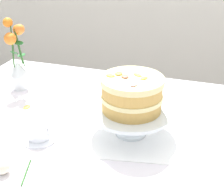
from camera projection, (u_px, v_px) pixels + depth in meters
name	position (u px, v px, depth m)	size (l,w,h in m)	color
dining_table	(98.00, 146.00, 1.26)	(1.40, 1.00, 0.74)	white
linen_napkin	(131.00, 133.00, 1.17)	(0.32, 0.32, 0.00)	white
cake_stand	(131.00, 114.00, 1.13)	(0.29, 0.29, 0.10)	silver
layer_cake	(132.00, 94.00, 1.10)	(0.21, 0.21, 0.12)	tan
flower_vase	(17.00, 60.00, 1.44)	(0.10, 0.10, 0.32)	silver
teacup	(39.00, 133.00, 1.12)	(0.12, 0.12, 0.07)	white
fallen_rose	(3.00, 167.00, 0.97)	(0.11, 0.11, 0.05)	#2D6028
loose_petal_0	(27.00, 107.00, 1.34)	(0.04, 0.02, 0.01)	yellow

